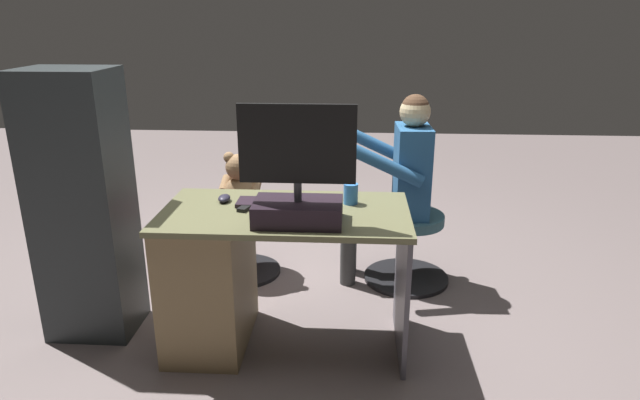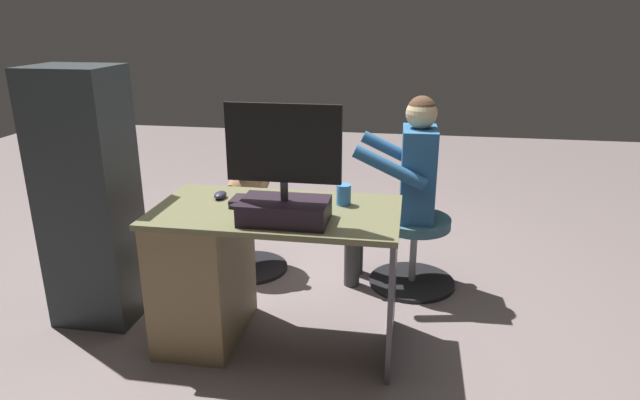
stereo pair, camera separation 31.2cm
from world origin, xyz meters
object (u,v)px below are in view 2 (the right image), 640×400
Objects in this scene: desk at (221,268)px; keyboard at (272,201)px; monitor at (284,189)px; person at (404,179)px; cup at (344,195)px; tv_remote at (241,203)px; teddy_bear at (248,181)px; computer_mouse at (220,195)px; visitor_chair at (414,246)px; office_chair_teddy at (250,232)px.

keyboard reaches higher than desk.
person is (-0.52, -0.93, -0.20)m from monitor.
desk is 11.68× the size of cup.
keyboard is 2.80× the size of tv_remote.
teddy_bear reaches higher than tv_remote.
keyboard is 4.38× the size of computer_mouse.
desk is 1.26m from visitor_chair.
person is (-0.91, -0.77, 0.30)m from desk.
computer_mouse reaches higher than keyboard.
keyboard is at bearing 46.89° from person.
cup is at bearing -168.80° from desk.
keyboard is 0.36m from cup.
desk is 0.37m from tv_remote.
monitor is at bearing 116.25° from office_chair_teddy.
person is at bearing -113.77° from cup.
teddy_bear is (0.71, -0.69, -0.17)m from cup.
cup is (-0.24, -0.28, -0.10)m from monitor.
keyboard is 1.12× the size of teddy_bear.
office_chair_teddy is at bearing -43.70° from cup.
visitor_chair is (-1.08, 0.03, -0.01)m from office_chair_teddy.
person is at bearing 177.47° from teddy_bear.
teddy_bear is at bearing -64.29° from keyboard.
computer_mouse reaches higher than office_chair_teddy.
monitor is 1.11× the size of office_chair_teddy.
computer_mouse is at bearing -15.53° from tv_remote.
cup is at bearing -173.67° from keyboard.
desk is at bearing -21.93° from monitor.
monitor reaches higher than visitor_chair.
teddy_bear is at bearing -90.00° from office_chair_teddy.
visitor_chair is (-0.87, -0.74, -0.49)m from tv_remote.
computer_mouse reaches higher than tv_remote.
person reaches higher than teddy_bear.
cup is (-0.62, -0.12, 0.39)m from desk.
monitor is at bearing 158.07° from desk.
monitor is 0.38m from cup.
monitor is 5.66× the size of computer_mouse.
desk is 0.65m from monitor.
computer_mouse is at bearing -80.47° from desk.
monitor is 0.30m from keyboard.
keyboard is 0.93m from office_chair_teddy.
computer_mouse is (0.40, -0.27, -0.14)m from monitor.
office_chair_teddy is at bearing -1.79° from person.
office_chair_teddy is at bearing 90.00° from teddy_bear.
monitor is at bearing 146.47° from computer_mouse.
computer_mouse is at bearing 95.58° from office_chair_teddy.
desk is 1.23m from person.
computer_mouse is 0.64m from cup.
desk is 0.85m from teddy_bear.
teddy_bear is at bearing -83.96° from desk.
person reaches higher than cup.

